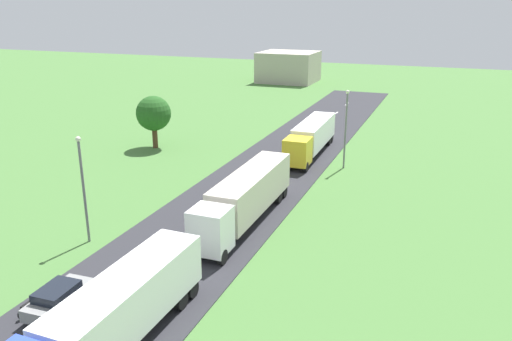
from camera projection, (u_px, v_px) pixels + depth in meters
road at (166, 261)px, 32.94m from camera, size 10.00×140.00×0.06m
lane_marking_centre at (137, 285)px, 30.07m from camera, size 0.16×122.50×0.01m
truck_lead at (111, 316)px, 23.65m from camera, size 2.65×13.09×3.55m
truck_second at (246, 196)px, 38.11m from camera, size 2.54×14.08×3.64m
truck_third at (311, 137)px, 55.41m from camera, size 2.75×13.37×3.43m
car_second at (60, 298)px, 27.35m from camera, size 2.05×4.07×1.52m
motorcycle_courier at (32, 304)px, 27.36m from camera, size 0.28×1.94×0.91m
lamppost_second at (83, 184)px, 34.44m from camera, size 0.36×0.36×7.55m
lamppost_third at (346, 125)px, 50.20m from camera, size 0.36×0.36×7.87m
tree_maple at (154, 114)px, 57.58m from camera, size 3.93×3.93×5.95m
distant_building at (288, 67)px, 106.53m from camera, size 11.38×10.36×6.12m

